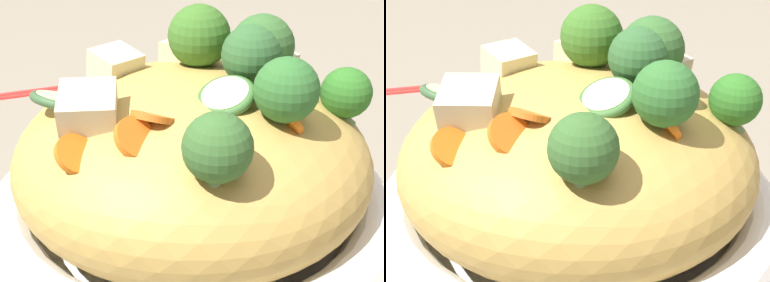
% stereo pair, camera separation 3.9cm
% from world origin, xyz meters
% --- Properties ---
extents(ground_plane, '(3.00, 3.00, 0.00)m').
position_xyz_m(ground_plane, '(0.00, 0.00, 0.00)').
color(ground_plane, gray).
extents(serving_bowl, '(0.30, 0.30, 0.06)m').
position_xyz_m(serving_bowl, '(0.00, 0.00, 0.03)').
color(serving_bowl, white).
rests_on(serving_bowl, ground_plane).
extents(noodle_heap, '(0.26, 0.26, 0.12)m').
position_xyz_m(noodle_heap, '(-0.00, 0.00, 0.08)').
color(noodle_heap, tan).
rests_on(noodle_heap, serving_bowl).
extents(broccoli_florets, '(0.16, 0.17, 0.08)m').
position_xyz_m(broccoli_florets, '(-0.04, -0.01, 0.15)').
color(broccoli_florets, '#95AD6B').
rests_on(broccoli_florets, serving_bowl).
extents(carrot_coins, '(0.17, 0.14, 0.03)m').
position_xyz_m(carrot_coins, '(0.02, 0.04, 0.13)').
color(carrot_coins, orange).
rests_on(carrot_coins, serving_bowl).
extents(zucchini_slices, '(0.19, 0.11, 0.04)m').
position_xyz_m(zucchini_slices, '(0.01, 0.02, 0.13)').
color(zucchini_slices, beige).
rests_on(zucchini_slices, serving_bowl).
extents(chicken_chunks, '(0.14, 0.17, 0.04)m').
position_xyz_m(chicken_chunks, '(0.03, 0.00, 0.13)').
color(chicken_chunks, beige).
rests_on(chicken_chunks, serving_bowl).
extents(chopsticks_pair, '(0.17, 0.18, 0.01)m').
position_xyz_m(chopsticks_pair, '(0.30, -0.20, 0.00)').
color(chopsticks_pair, red).
rests_on(chopsticks_pair, ground_plane).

